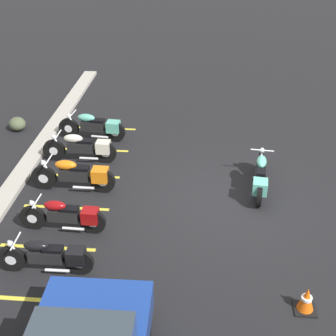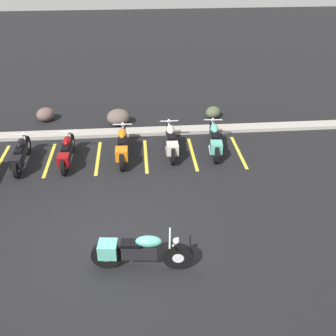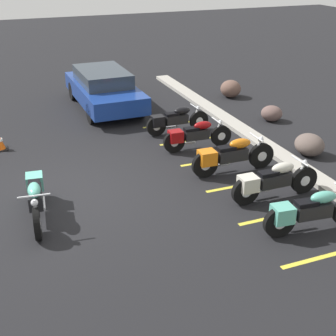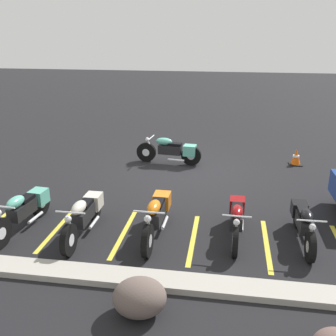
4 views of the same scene
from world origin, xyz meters
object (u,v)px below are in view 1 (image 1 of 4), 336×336
Objects in this scene: landscape_rock_1 at (17,124)px; parked_bike_4 at (95,126)px; traffic_cone at (306,300)px; parked_bike_1 at (66,216)px; motorcycle_teal_featured at (260,176)px; parked_bike_3 at (83,147)px; parked_bike_2 at (77,175)px; parked_bike_0 at (49,256)px.

parked_bike_4 is at bearing -99.86° from landscape_rock_1.
traffic_cone is (-6.90, -7.94, 0.03)m from landscape_rock_1.
parked_bike_1 is 5.82m from landscape_rock_1.
motorcycle_teal_featured is at bearing -111.78° from landscape_rock_1.
parked_bike_1 is 0.94× the size of parked_bike_3.
parked_bike_3 is (1.14, 4.82, -0.00)m from motorcycle_teal_featured.
parked_bike_3 is 4.11× the size of traffic_cone.
parked_bike_1 is 3.85× the size of traffic_cone.
parked_bike_2 is (1.65, 0.18, 0.04)m from parked_bike_1.
parked_bike_1 is at bearing -148.92° from landscape_rock_1.
motorcycle_teal_featured is at bearing -174.44° from parked_bike_2.
parked_bike_4 reaches higher than traffic_cone.
traffic_cone is (-5.07, -5.33, -0.20)m from parked_bike_3.
parked_bike_1 is 5.30m from traffic_cone.
parked_bike_2 is at bearing 98.97° from parked_bike_4.
parked_bike_0 is 3.00m from parked_bike_2.
traffic_cone is (-0.58, -4.91, -0.17)m from parked_bike_0.
motorcycle_teal_featured is 1.01× the size of parked_bike_4.
motorcycle_teal_featured is 1.01× the size of parked_bike_3.
parked_bike_2 reaches higher than parked_bike_1.
parked_bike_4 reaches higher than parked_bike_1.
motorcycle_teal_featured is 4.62m from parked_bike_2.
parked_bike_1 is 3.33× the size of landscape_rock_1.
landscape_rock_1 is (0.46, 2.64, -0.23)m from parked_bike_4.
parked_bike_4 reaches higher than parked_bike_3.
landscape_rock_1 is at bearing -34.71° from parked_bike_3.
motorcycle_teal_featured reaches higher than parked_bike_3.
motorcycle_teal_featured reaches higher than parked_bike_0.
parked_bike_4 is (2.87, 0.18, -0.01)m from parked_bike_2.
parked_bike_4 is at bearing -86.93° from parked_bike_0.
parked_bike_4 reaches higher than parked_bike_0.
traffic_cone is at bearing 172.60° from parked_bike_0.
parked_bike_4 is at bearing 39.43° from traffic_cone.
parked_bike_4 is 3.57× the size of landscape_rock_1.
traffic_cone is at bearing 136.77° from parked_bike_3.
landscape_rock_1 is 1.16× the size of traffic_cone.
parked_bike_3 is at bearing 82.65° from motorcycle_teal_featured.
parked_bike_2 is 4.25× the size of traffic_cone.
parked_bike_2 is at bearing 55.12° from traffic_cone.
motorcycle_teal_featured is at bearing 7.41° from traffic_cone.
parked_bike_0 is 0.90× the size of parked_bike_2.
parked_bike_2 is 1.52m from parked_bike_3.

